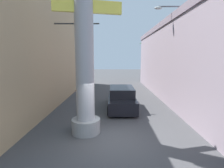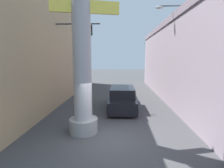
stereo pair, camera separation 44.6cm
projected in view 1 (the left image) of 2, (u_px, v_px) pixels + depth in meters
ground_plane at (112, 95)px, 17.69m from camera, size 82.44×82.44×0.00m
building_left at (11, 42)px, 14.85m from camera, size 9.13×21.85×9.96m
building_right at (213, 61)px, 14.90m from camera, size 8.90×23.56×6.80m
neon_sign_pole at (84, 22)px, 7.89m from camera, size 3.45×1.39×11.64m
street_lamp at (183, 47)px, 12.70m from camera, size 2.64×0.28×7.42m
traffic_light_mast at (55, 49)px, 12.69m from camera, size 4.71×0.32×6.19m
car_lead at (122, 98)px, 12.83m from camera, size 1.98×4.97×1.56m
palm_tree_mid_left at (55, 45)px, 17.99m from camera, size 3.30×3.40×8.35m
palm_tree_far_right at (147, 54)px, 27.79m from camera, size 2.66×2.56×6.62m
palm_tree_mid_right at (169, 52)px, 18.83m from camera, size 3.21×3.20×7.14m
pedestrian_mid_right at (163, 88)px, 15.84m from camera, size 0.38×0.38×1.70m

